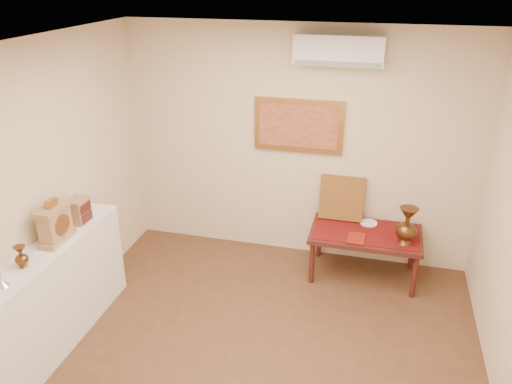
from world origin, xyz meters
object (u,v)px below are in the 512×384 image
(brass_urn_tall, at_px, (407,222))
(wooden_chest, at_px, (79,210))
(mantel_clock, at_px, (55,224))
(low_table, at_px, (365,237))
(display_ledge, at_px, (49,301))

(brass_urn_tall, relative_size, wooden_chest, 2.03)
(mantel_clock, bearing_deg, low_table, 31.83)
(wooden_chest, height_order, low_table, wooden_chest)
(brass_urn_tall, bearing_deg, mantel_clock, -153.91)
(wooden_chest, distance_m, low_table, 3.01)
(mantel_clock, xyz_separation_m, wooden_chest, (-0.01, 0.37, -0.05))
(low_table, bearing_deg, brass_urn_tall, -20.11)
(low_table, bearing_deg, wooden_chest, -154.41)
(brass_urn_tall, relative_size, display_ledge, 0.24)
(mantel_clock, height_order, low_table, mantel_clock)
(display_ledge, bearing_deg, mantel_clock, 83.82)
(display_ledge, xyz_separation_m, low_table, (2.67, 1.88, -0.01))
(mantel_clock, bearing_deg, brass_urn_tall, 26.09)
(display_ledge, distance_m, mantel_clock, 0.70)
(mantel_clock, xyz_separation_m, low_table, (2.65, 1.64, -0.67))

